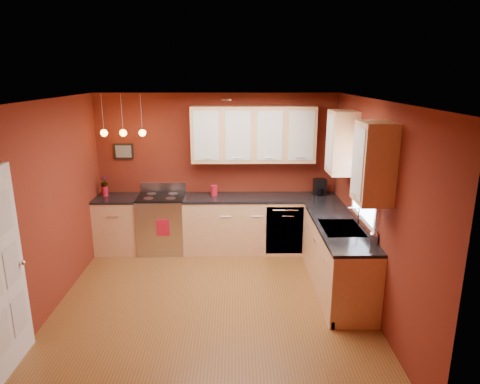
{
  "coord_description": "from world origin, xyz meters",
  "views": [
    {
      "loc": [
        0.3,
        -4.97,
        2.89
      ],
      "look_at": [
        0.37,
        1.0,
        1.24
      ],
      "focal_mm": 32.0,
      "sensor_mm": 36.0,
      "label": 1
    }
  ],
  "objects_px": {
    "red_canister": "(214,191)",
    "coffee_maker": "(320,188)",
    "sink": "(341,229)",
    "gas_range": "(162,223)",
    "soap_pump": "(374,236)"
  },
  "relations": [
    {
      "from": "gas_range",
      "to": "soap_pump",
      "type": "relative_size",
      "value": 5.83
    },
    {
      "from": "red_canister",
      "to": "coffee_maker",
      "type": "relative_size",
      "value": 0.64
    },
    {
      "from": "gas_range",
      "to": "sink",
      "type": "height_order",
      "value": "sink"
    },
    {
      "from": "red_canister",
      "to": "soap_pump",
      "type": "bearing_deg",
      "value": -46.56
    },
    {
      "from": "sink",
      "to": "soap_pump",
      "type": "distance_m",
      "value": 0.62
    },
    {
      "from": "gas_range",
      "to": "red_canister",
      "type": "height_order",
      "value": "red_canister"
    },
    {
      "from": "gas_range",
      "to": "soap_pump",
      "type": "bearing_deg",
      "value": -35.55
    },
    {
      "from": "sink",
      "to": "red_canister",
      "type": "distance_m",
      "value": 2.34
    },
    {
      "from": "sink",
      "to": "red_canister",
      "type": "xyz_separation_m",
      "value": [
        -1.75,
        1.56,
        0.11
      ]
    },
    {
      "from": "sink",
      "to": "gas_range",
      "type": "bearing_deg",
      "value": 150.22
    },
    {
      "from": "red_canister",
      "to": "coffee_maker",
      "type": "xyz_separation_m",
      "value": [
        1.76,
        0.03,
        0.04
      ]
    },
    {
      "from": "red_canister",
      "to": "coffee_maker",
      "type": "height_order",
      "value": "coffee_maker"
    },
    {
      "from": "coffee_maker",
      "to": "soap_pump",
      "type": "relative_size",
      "value": 1.44
    },
    {
      "from": "gas_range",
      "to": "sink",
      "type": "distance_m",
      "value": 3.05
    },
    {
      "from": "gas_range",
      "to": "soap_pump",
      "type": "height_order",
      "value": "soap_pump"
    }
  ]
}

